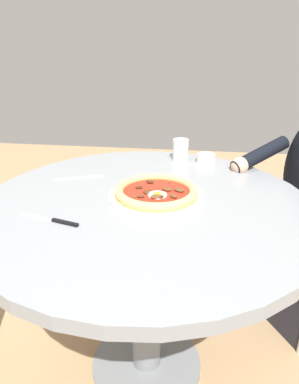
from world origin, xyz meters
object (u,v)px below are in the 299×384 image
Objects in this scene: dining_table at (146,233)px; water_glass at (181,151)px; ramekin_capers at (206,158)px; pizza_on_plate at (156,193)px; fork_utensil at (79,178)px; steak_knife at (57,221)px.

dining_table is 11.89× the size of water_glass.
ramekin_capers is (0.11, -0.02, -0.02)m from water_glass.
water_glass is at bearing 81.66° from pizza_on_plate.
dining_table is 3.46× the size of pizza_on_plate.
fork_utensil is at bearing 156.02° from pizza_on_plate.
water_glass is at bearing 35.68° from fork_utensil.
water_glass is at bearing 62.05° from steak_knife.
pizza_on_plate is 4.09× the size of ramekin_capers.
dining_table is 0.34m from fork_utensil.
pizza_on_plate is at bearing -113.73° from ramekin_capers.
ramekin_capers reaches higher than steak_knife.
dining_table is at bearing -115.88° from ramekin_capers.
pizza_on_plate is 3.44× the size of water_glass.
pizza_on_plate is at bearing -23.98° from fork_utensil.
dining_table is 14.14× the size of ramekin_capers.
steak_knife is (-0.26, -0.20, -0.01)m from pizza_on_plate.
pizza_on_plate is at bearing 41.87° from dining_table.
pizza_on_plate is 0.33m from steak_knife.
dining_table is 5.56× the size of steak_knife.
water_glass is at bearing 78.18° from dining_table.
pizza_on_plate is 1.61× the size of steak_knife.
fork_utensil is (-0.47, -0.24, -0.02)m from ramekin_capers.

